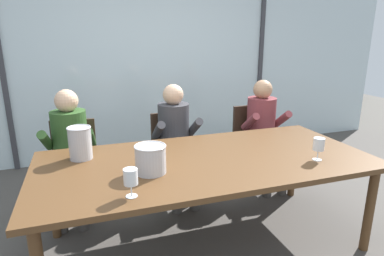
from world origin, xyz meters
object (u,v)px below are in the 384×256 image
at_px(chair_left_of_center, 173,148).
at_px(ice_bucket_primary, 80,143).
at_px(ice_bucket_secondary, 150,159).
at_px(wine_glass_near_bucket, 319,145).
at_px(wine_glass_by_left_taster, 131,178).
at_px(person_olive_shirt, 70,146).
at_px(chair_center, 253,137).
at_px(person_charcoal_jacket, 176,135).
at_px(person_maroon_top, 264,127).
at_px(chair_near_curtain, 74,159).
at_px(dining_table, 207,166).

relative_size(chair_left_of_center, ice_bucket_primary, 3.45).
distance_m(ice_bucket_secondary, wine_glass_near_bucket, 1.26).
bearing_deg(wine_glass_by_left_taster, ice_bucket_secondary, 59.66).
distance_m(person_olive_shirt, wine_glass_by_left_taster, 1.36).
relative_size(chair_center, person_charcoal_jacket, 0.73).
bearing_deg(chair_center, ice_bucket_secondary, -143.59).
relative_size(person_charcoal_jacket, ice_bucket_primary, 4.71).
relative_size(person_charcoal_jacket, wine_glass_near_bucket, 6.85).
xyz_separation_m(person_maroon_top, ice_bucket_primary, (-1.93, -0.55, 0.20)).
relative_size(chair_center, wine_glass_by_left_taster, 5.01).
height_order(chair_near_curtain, wine_glass_near_bucket, wine_glass_near_bucket).
bearing_deg(ice_bucket_primary, wine_glass_by_left_taster, -69.91).
height_order(chair_left_of_center, wine_glass_near_bucket, wine_glass_near_bucket).
xyz_separation_m(ice_bucket_secondary, wine_glass_by_left_taster, (-0.18, -0.31, 0.02)).
bearing_deg(person_charcoal_jacket, chair_center, 9.00).
height_order(chair_center, wine_glass_by_left_taster, wine_glass_by_left_taster).
bearing_deg(chair_left_of_center, person_maroon_top, -8.69).
relative_size(ice_bucket_secondary, wine_glass_near_bucket, 1.27).
height_order(person_olive_shirt, ice_bucket_secondary, person_olive_shirt).
height_order(chair_center, ice_bucket_secondary, ice_bucket_secondary).
height_order(chair_near_curtain, ice_bucket_primary, ice_bucket_primary).
distance_m(chair_left_of_center, person_olive_shirt, 1.04).
bearing_deg(chair_near_curtain, ice_bucket_primary, -77.42).
bearing_deg(person_charcoal_jacket, dining_table, -90.40).
bearing_deg(chair_near_curtain, chair_left_of_center, 5.64).
relative_size(chair_left_of_center, chair_center, 1.00).
height_order(person_olive_shirt, person_charcoal_jacket, same).
bearing_deg(person_olive_shirt, person_charcoal_jacket, 5.38).
distance_m(chair_center, person_charcoal_jacket, 1.02).
bearing_deg(chair_left_of_center, ice_bucket_secondary, -114.84).
relative_size(person_charcoal_jacket, person_maroon_top, 1.00).
xyz_separation_m(ice_bucket_primary, wine_glass_by_left_taster, (0.27, -0.74, -0.01)).
bearing_deg(ice_bucket_secondary, chair_center, 38.52).
height_order(chair_near_curtain, person_charcoal_jacket, person_charcoal_jacket).
xyz_separation_m(ice_bucket_secondary, wine_glass_near_bucket, (1.25, -0.17, 0.02)).
distance_m(person_charcoal_jacket, ice_bucket_primary, 1.08).
relative_size(person_olive_shirt, ice_bucket_secondary, 5.41).
bearing_deg(wine_glass_near_bucket, person_maroon_top, 78.59).
bearing_deg(chair_near_curtain, chair_center, 7.01).
distance_m(person_charcoal_jacket, ice_bucket_secondary, 1.10).
height_order(chair_near_curtain, person_maroon_top, person_maroon_top).
distance_m(ice_bucket_primary, wine_glass_by_left_taster, 0.79).
bearing_deg(wine_glass_by_left_taster, chair_near_curtain, 104.03).
xyz_separation_m(person_maroon_top, wine_glass_by_left_taster, (-1.66, -1.30, 0.18)).
bearing_deg(chair_center, ice_bucket_primary, -161.37).
height_order(ice_bucket_primary, wine_glass_near_bucket, ice_bucket_primary).
distance_m(chair_left_of_center, chair_center, 0.99).
xyz_separation_m(chair_near_curtain, wine_glass_by_left_taster, (0.35, -1.41, 0.36)).
bearing_deg(chair_center, person_olive_shirt, -177.40).
distance_m(person_maroon_top, ice_bucket_primary, 2.02).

